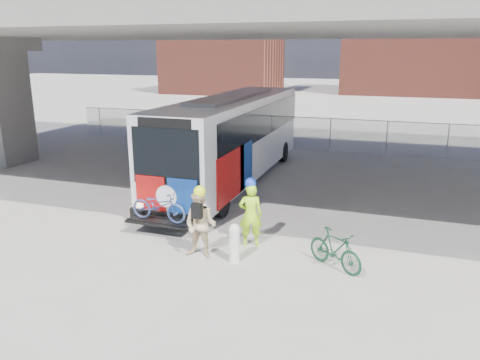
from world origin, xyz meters
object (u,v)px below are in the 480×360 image
at_px(bollard, 234,242).
at_px(cyclist_tan, 200,224).
at_px(cyclist_hivis, 251,213).
at_px(bike_parked, 335,250).
at_px(bus, 233,132).

xyz_separation_m(bollard, cyclist_tan, (-0.96, -0.00, 0.38)).
bearing_deg(cyclist_hivis, bike_parked, 145.94).
bearing_deg(bike_parked, cyclist_hivis, 107.15).
distance_m(cyclist_hivis, bike_parked, 2.66).
bearing_deg(cyclist_hivis, bollard, 70.20).
xyz_separation_m(cyclist_hivis, bike_parked, (2.52, -0.75, -0.45)).
bearing_deg(bollard, bike_parked, 10.89).
height_order(cyclist_tan, bike_parked, cyclist_tan).
height_order(bollard, bike_parked, bollard).
bearing_deg(bike_parked, cyclist_tan, 131.63).
xyz_separation_m(bus, cyclist_tan, (1.79, -7.56, -1.15)).
distance_m(bus, bike_parked, 8.98).
bearing_deg(cyclist_hivis, cyclist_tan, 33.23).
height_order(bus, bollard, bus).
distance_m(bollard, cyclist_hivis, 1.30).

